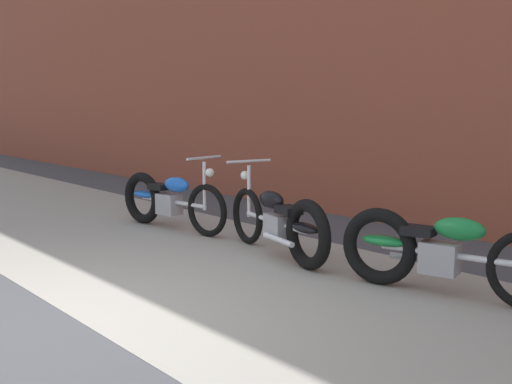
% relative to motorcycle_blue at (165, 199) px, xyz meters
% --- Properties ---
extents(ground_plane, '(80.00, 80.00, 0.00)m').
position_rel_motorcycle_blue_xyz_m(ground_plane, '(2.53, -2.47, -0.40)').
color(ground_plane, '#47474C').
extents(sidewalk_slab, '(36.00, 3.50, 0.01)m').
position_rel_motorcycle_blue_xyz_m(sidewalk_slab, '(2.53, -0.72, -0.40)').
color(sidewalk_slab, '#9E998E').
rests_on(sidewalk_slab, ground).
extents(motorcycle_blue, '(2.00, 0.58, 1.03)m').
position_rel_motorcycle_blue_xyz_m(motorcycle_blue, '(0.00, 0.00, 0.00)').
color(motorcycle_blue, black).
rests_on(motorcycle_blue, ground).
extents(motorcycle_black, '(1.98, 0.73, 1.03)m').
position_rel_motorcycle_blue_xyz_m(motorcycle_black, '(2.22, 0.05, 0.00)').
color(motorcycle_black, black).
rests_on(motorcycle_black, ground).
extents(motorcycle_green, '(1.97, 0.73, 1.03)m').
position_rel_motorcycle_blue_xyz_m(motorcycle_green, '(3.98, 0.19, 0.00)').
color(motorcycle_green, black).
rests_on(motorcycle_green, ground).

